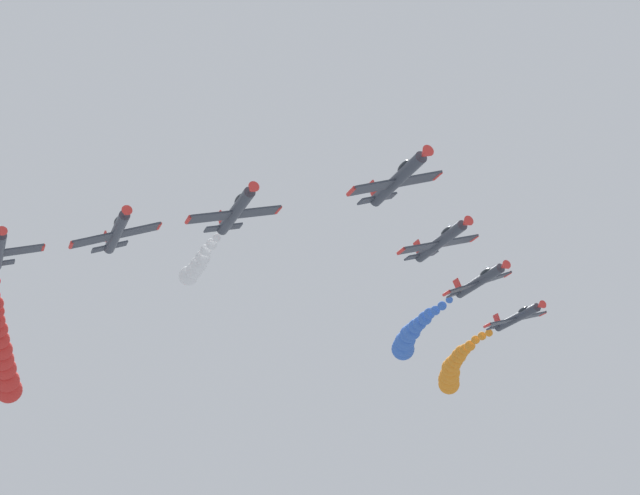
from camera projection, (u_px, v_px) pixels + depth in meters
name	position (u px, v px, depth m)	size (l,w,h in m)	color
airplane_lead	(398.00, 179.00, 75.98)	(9.07, 10.35, 3.71)	#333842
airplane_left_inner	(441.00, 241.00, 89.01)	(9.20, 10.35, 3.46)	#333842
airplane_right_inner	(236.00, 211.00, 81.98)	(9.27, 10.35, 3.34)	#333842
smoke_trail_right_inner	(196.00, 266.00, 94.08)	(2.26, 11.82, 2.18)	white
airplane_left_outer	(480.00, 281.00, 100.02)	(8.95, 10.35, 4.04)	#333842
smoke_trail_left_outer	(408.00, 339.00, 122.95)	(7.94, 25.68, 3.56)	blue
airplane_right_outer	(117.00, 232.00, 87.00)	(8.96, 10.35, 4.01)	#333842
airplane_trailing	(518.00, 317.00, 112.68)	(9.24, 10.35, 3.38)	#333842
smoke_trail_trailing	(452.00, 372.00, 136.36)	(10.19, 27.01, 3.66)	orange
smoke_trail_high_slot	(4.00, 360.00, 113.30)	(6.50, 27.96, 9.32)	red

